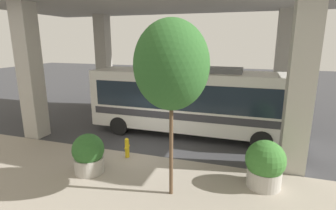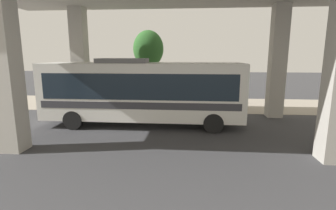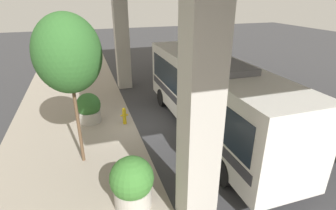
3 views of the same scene
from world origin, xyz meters
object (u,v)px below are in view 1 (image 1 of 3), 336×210
Objects in this scene: bus at (193,99)px; planter_middle at (265,165)px; fire_hydrant at (127,148)px; street_tree_near at (171,65)px; planter_front at (89,154)px.

bus is 5.70m from planter_middle.
fire_hydrant is 5.08m from street_tree_near.
fire_hydrant is at bearing -25.56° from planter_front.
planter_middle is 4.73m from street_tree_near.
planter_middle is 0.30× the size of street_tree_near.
bus is 6.91× the size of planter_front.
planter_middle is at bearing -140.99° from bus.
street_tree_near reaches higher than fire_hydrant.
planter_front is (-1.65, 0.79, 0.30)m from fire_hydrant.
bus is 6.22m from street_tree_near.
planter_front is at bearing 151.82° from bus.
planter_front is at bearing 98.81° from planter_middle.
fire_hydrant is 1.85m from planter_front.
street_tree_near is at bearing -97.17° from planter_front.
fire_hydrant is at bearing 51.83° from street_tree_near.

